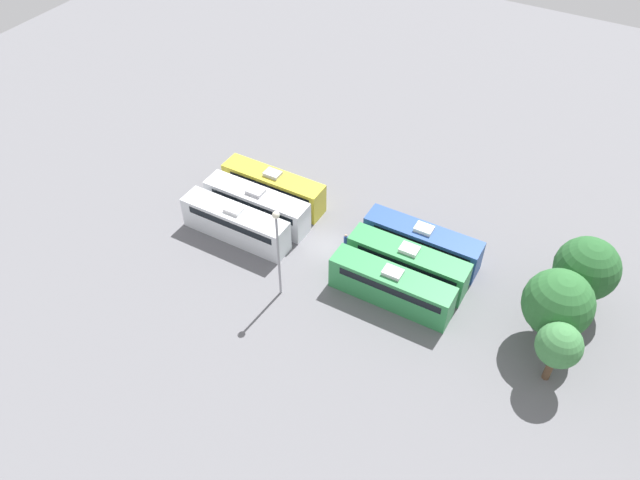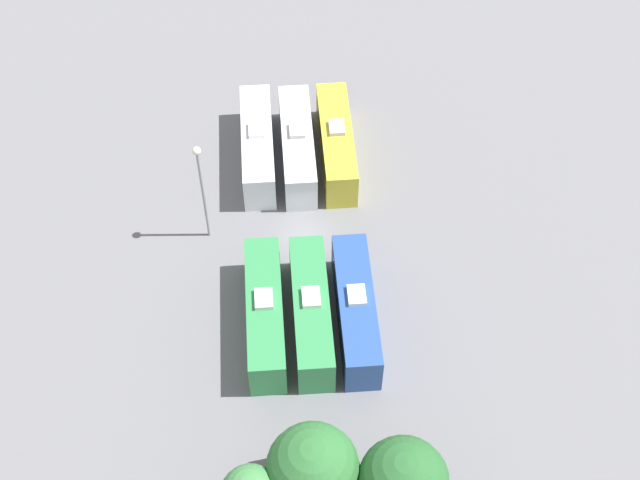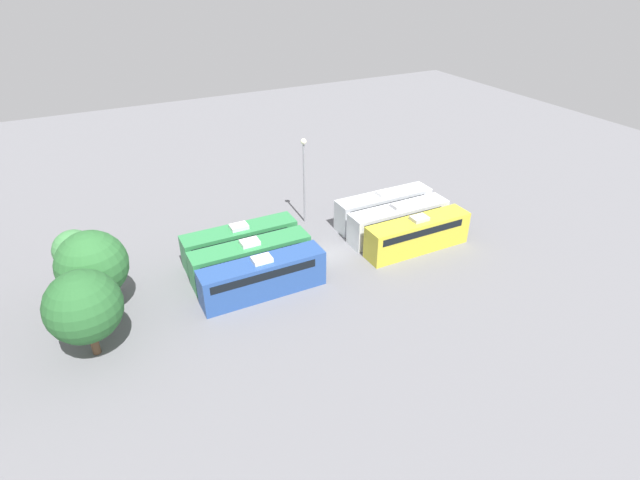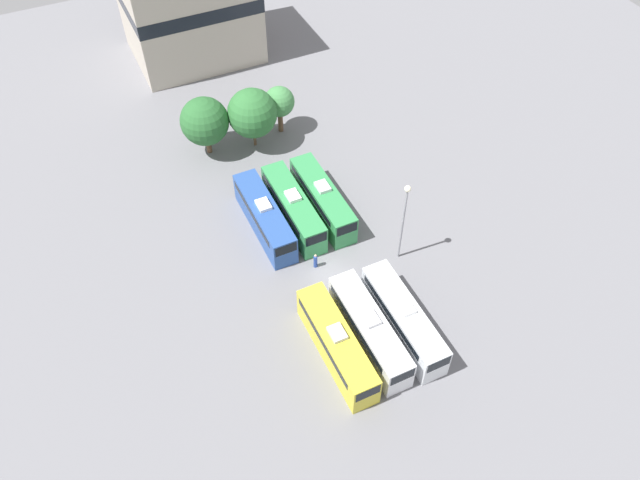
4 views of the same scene
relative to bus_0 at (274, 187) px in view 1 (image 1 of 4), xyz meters
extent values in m
plane|color=slate|center=(3.09, 7.92, -1.77)|extent=(124.87, 124.87, 0.00)
cube|color=gold|center=(0.00, -0.03, -0.16)|extent=(2.41, 10.66, 3.22)
cube|color=black|center=(0.00, 0.23, 0.75)|extent=(2.45, 9.06, 0.71)
cube|color=black|center=(0.00, -5.35, 0.74)|extent=(2.12, 0.08, 1.13)
cube|color=#B2B2B7|center=(0.00, -0.03, 1.63)|extent=(1.20, 1.60, 0.35)
cube|color=silver|center=(3.07, 0.04, -0.16)|extent=(2.41, 10.66, 3.22)
cube|color=black|center=(3.07, 0.31, 0.75)|extent=(2.45, 9.06, 0.71)
cube|color=black|center=(3.07, -5.28, 0.74)|extent=(2.12, 0.08, 1.13)
cube|color=#B2B2B7|center=(3.07, 0.04, 1.63)|extent=(1.20, 1.60, 0.35)
cube|color=silver|center=(6.20, -0.23, -0.16)|extent=(2.41, 10.66, 3.22)
cube|color=black|center=(6.20, 0.04, 0.75)|extent=(2.45, 9.06, 0.71)
cube|color=black|center=(6.20, -5.55, 0.74)|extent=(2.12, 0.08, 1.13)
cube|color=white|center=(6.20, -0.23, 1.63)|extent=(1.20, 1.60, 0.35)
cube|color=#284C93|center=(0.05, 15.81, -0.16)|extent=(2.41, 10.66, 3.22)
cube|color=black|center=(0.05, 16.07, 0.75)|extent=(2.45, 9.06, 0.71)
cube|color=black|center=(0.05, 10.49, 0.74)|extent=(2.12, 0.08, 1.13)
cube|color=white|center=(0.05, 15.81, 1.63)|extent=(1.20, 1.60, 0.35)
cube|color=#338C4C|center=(3.07, 15.74, -0.16)|extent=(2.41, 10.66, 3.22)
cube|color=black|center=(3.07, 16.01, 0.75)|extent=(2.45, 9.06, 0.71)
cube|color=black|center=(3.07, 10.42, 0.74)|extent=(2.12, 0.08, 1.13)
cube|color=white|center=(3.07, 15.74, 1.63)|extent=(1.20, 1.60, 0.35)
cube|color=#338C4C|center=(6.20, 15.64, -0.16)|extent=(2.41, 10.66, 3.22)
cube|color=black|center=(6.20, 15.91, 0.75)|extent=(2.45, 9.06, 0.71)
cube|color=black|center=(6.20, 10.32, 0.74)|extent=(2.12, 0.08, 1.13)
cube|color=silver|center=(6.20, 15.64, 1.63)|extent=(1.20, 1.60, 0.35)
cylinder|color=navy|center=(2.48, 9.38, -1.05)|extent=(0.36, 0.36, 1.44)
sphere|color=tan|center=(2.48, 9.38, -0.20)|extent=(0.24, 0.24, 0.24)
cylinder|color=gray|center=(10.12, 7.13, 2.60)|extent=(0.20, 0.20, 8.75)
sphere|color=#EAE5C6|center=(10.12, 7.13, 7.16)|extent=(0.60, 0.60, 0.60)
cylinder|color=brown|center=(-1.20, 29.28, -0.58)|extent=(0.57, 0.57, 2.37)
sphere|color=#28602D|center=(-1.20, 29.28, 2.43)|extent=(5.23, 5.23, 5.23)
cylinder|color=brown|center=(3.83, 28.21, -0.53)|extent=(0.31, 0.31, 2.47)
sphere|color=#2D6B33|center=(3.83, 28.21, 2.59)|extent=(5.40, 5.40, 5.40)
cylinder|color=brown|center=(7.42, 29.29, -0.35)|extent=(0.57, 0.57, 2.84)
sphere|color=#428447|center=(7.42, 29.29, 2.26)|extent=(3.41, 3.41, 3.41)
camera|label=1|loc=(39.54, 27.77, 38.67)|focal=35.00mm
camera|label=2|loc=(5.01, 49.34, 50.00)|focal=50.00mm
camera|label=3|loc=(-32.69, 27.23, 23.58)|focal=28.00mm
camera|label=4|loc=(-12.89, -23.97, 43.95)|focal=35.00mm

